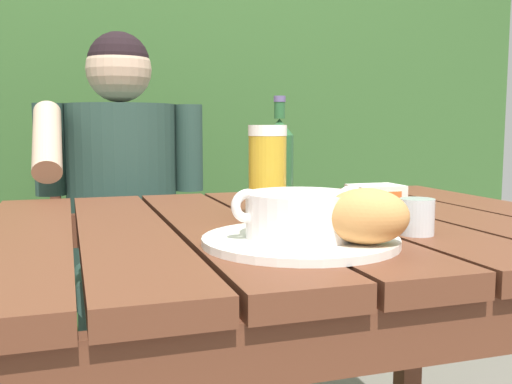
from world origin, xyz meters
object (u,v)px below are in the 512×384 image
at_px(chair_near_diner, 120,273).
at_px(beer_bottle, 279,164).
at_px(table_knife, 348,225).
at_px(soup_bowl, 300,213).
at_px(water_glass_small, 417,217).
at_px(bread_roll, 366,216).
at_px(butter_tub, 376,195).
at_px(beer_glass, 268,173).
at_px(serving_plate, 300,241).
at_px(person_eating, 123,204).

distance_m(chair_near_diner, beer_bottle, 0.95).
distance_m(chair_near_diner, table_knife, 1.11).
relative_size(soup_bowl, water_glass_small, 3.61).
bearing_deg(chair_near_diner, beer_bottle, -72.73).
height_order(bread_roll, water_glass_small, bread_roll).
xyz_separation_m(beer_bottle, butter_tub, (0.25, 0.05, -0.08)).
bearing_deg(butter_tub, soup_bowl, -132.57).
relative_size(beer_glass, butter_tub, 1.57).
bearing_deg(serving_plate, soup_bowl, 0.00).
height_order(serving_plate, beer_glass, beer_glass).
xyz_separation_m(serving_plate, butter_tub, (0.33, 0.36, 0.02)).
xyz_separation_m(serving_plate, soup_bowl, (0.00, 0.00, 0.04)).
xyz_separation_m(beer_glass, butter_tub, (0.30, 0.13, -0.07)).
bearing_deg(beer_bottle, table_knife, -73.48).
relative_size(person_eating, butter_tub, 10.64).
height_order(person_eating, soup_bowl, person_eating).
bearing_deg(water_glass_small, chair_near_diner, 109.20).
bearing_deg(beer_glass, chair_near_diner, 102.81).
relative_size(bread_roll, butter_tub, 1.29).
height_order(bread_roll, table_knife, bread_roll).
relative_size(chair_near_diner, beer_bottle, 3.86).
bearing_deg(soup_bowl, chair_near_diner, 98.91).
relative_size(bread_roll, beer_bottle, 0.62).
height_order(soup_bowl, beer_glass, beer_glass).
bearing_deg(water_glass_small, serving_plate, -176.01).
bearing_deg(chair_near_diner, water_glass_small, -70.80).
relative_size(beer_bottle, butter_tub, 2.08).
relative_size(chair_near_diner, table_knife, 5.83).
bearing_deg(water_glass_small, person_eating, 113.15).
relative_size(person_eating, bread_roll, 8.27).
bearing_deg(person_eating, butter_tub, -48.27).
distance_m(soup_bowl, water_glass_small, 0.21).
bearing_deg(bread_roll, water_glass_small, 33.13).
bearing_deg(chair_near_diner, serving_plate, -81.09).
height_order(chair_near_diner, beer_bottle, beer_bottle).
distance_m(person_eating, table_knife, 0.88).
height_order(chair_near_diner, butter_tub, chair_near_diner).
bearing_deg(bread_roll, chair_near_diner, 101.45).
relative_size(chair_near_diner, soup_bowl, 4.24).
relative_size(beer_bottle, water_glass_small, 3.96).
bearing_deg(water_glass_small, bread_roll, -146.87).
bearing_deg(table_knife, soup_bowl, -140.73).
bearing_deg(beer_bottle, soup_bowl, -104.40).
distance_m(chair_near_diner, serving_plate, 1.19).
xyz_separation_m(serving_plate, beer_glass, (0.03, 0.23, 0.08)).
xyz_separation_m(chair_near_diner, table_knife, (0.31, -1.02, 0.31)).
height_order(person_eating, water_glass_small, person_eating).
xyz_separation_m(person_eating, table_knife, (0.32, -0.82, 0.05)).
distance_m(beer_glass, beer_bottle, 0.09).
bearing_deg(beer_bottle, chair_near_diner, 107.27).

